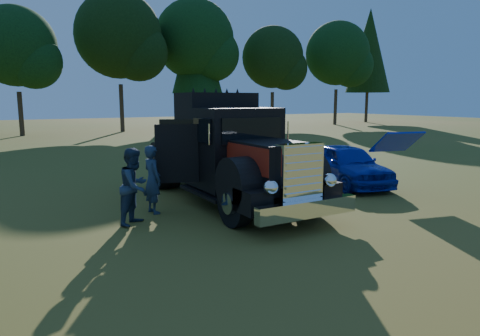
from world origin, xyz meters
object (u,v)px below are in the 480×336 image
diamond_t_truck (231,156)px  spectator_near (153,179)px  spectator_far (135,186)px  hotrod_coupe (347,164)px

diamond_t_truck → spectator_near: size_ratio=4.20×
spectator_near → spectator_far: 0.97m
diamond_t_truck → hotrod_coupe: 4.58m
diamond_t_truck → hotrod_coupe: (4.54, 0.26, -0.59)m
diamond_t_truck → hotrod_coupe: size_ratio=1.63×
hotrod_coupe → spectator_far: size_ratio=2.51×
hotrod_coupe → spectator_far: (-7.42, -1.00, 0.19)m
diamond_t_truck → spectator_near: diamond_t_truck is taller
spectator_near → spectator_far: bearing=129.2°
hotrod_coupe → spectator_near: hotrod_coupe is taller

